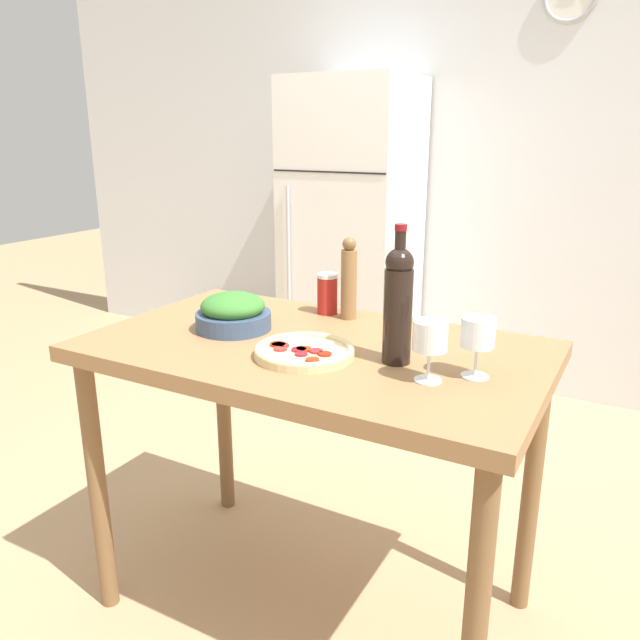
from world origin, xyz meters
The scene contains 11 objects.
ground_plane centered at (0.00, 0.00, 0.00)m, with size 14.00×14.00×0.00m, color tan.
wall_back centered at (0.00, 2.16, 1.30)m, with size 6.40×0.08×2.60m.
refrigerator centered at (-0.76, 1.80, 0.88)m, with size 0.68×0.63×1.77m.
prep_counter centered at (0.00, 0.00, 0.79)m, with size 1.29×0.76×0.90m.
wine_bottle centered at (0.26, -0.03, 1.06)m, with size 0.07×0.07×0.36m.
wine_glass_near centered at (0.38, -0.11, 1.00)m, with size 0.08×0.08×0.15m.
wine_glass_far centered at (0.47, -0.03, 1.01)m, with size 0.08×0.08×0.15m.
pepper_mill centered at (-0.02, 0.27, 1.02)m, with size 0.05×0.05×0.26m.
salad_bowl centered at (-0.28, 0.00, 0.95)m, with size 0.23×0.23×0.11m.
homemade_pizza centered at (0.03, -0.11, 0.91)m, with size 0.27×0.27×0.03m.
salt_canister centered at (-0.11, 0.29, 0.96)m, with size 0.07×0.07×0.13m.
Camera 1 is at (0.83, -1.47, 1.48)m, focal length 35.00 mm.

